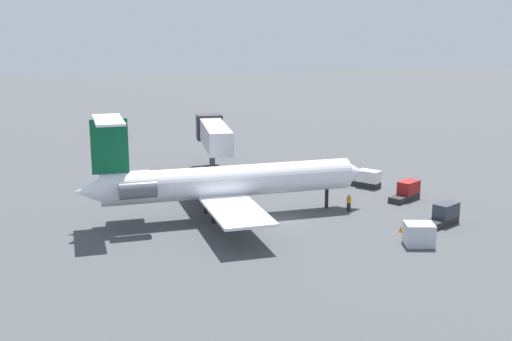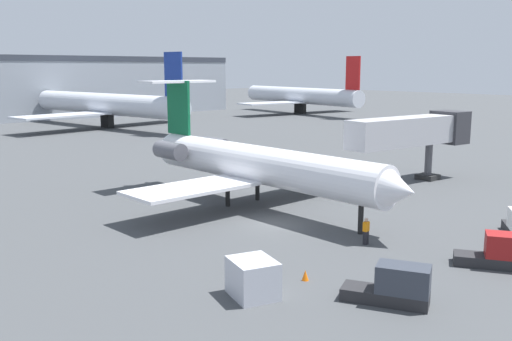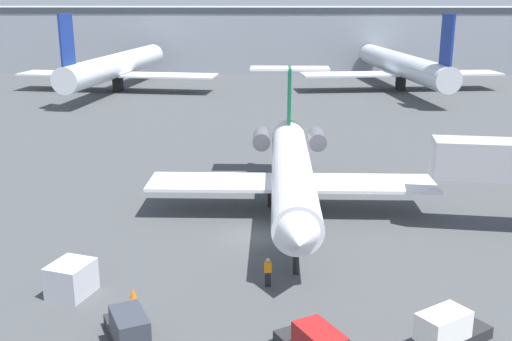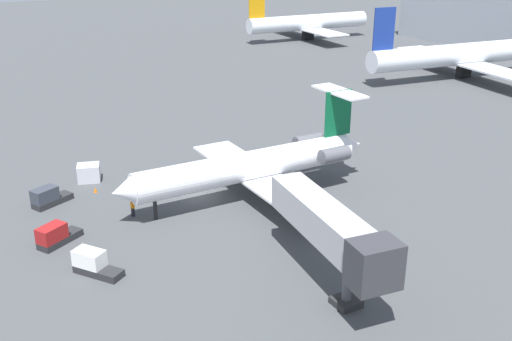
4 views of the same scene
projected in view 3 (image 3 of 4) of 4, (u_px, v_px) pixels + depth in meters
ground_plane at (256, 237)px, 41.21m from camera, size 400.00×400.00×0.10m
regional_jet at (292, 168)px, 44.81m from camera, size 21.23×27.59×9.66m
ground_crew_marshaller at (268, 272)px, 33.91m from camera, size 0.42×0.29×1.69m
baggage_tug_trailing at (448, 331)px, 27.97m from camera, size 4.09×3.43×1.90m
baggage_tug_spare at (128, 331)px, 27.99m from camera, size 3.00×4.21×1.90m
cargo_container_uld at (71, 279)px, 32.97m from camera, size 2.58×2.80×1.82m
traffic_cone_near at (133, 293)px, 32.77m from camera, size 0.36×0.36×0.55m
terminal_building at (268, 38)px, 132.45m from camera, size 135.95×19.90×13.27m
parked_airliner_west_mid at (116, 66)px, 102.09m from camera, size 33.97×40.04×13.27m
parked_airliner_centre at (402, 66)px, 103.08m from camera, size 34.48×40.65×13.23m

